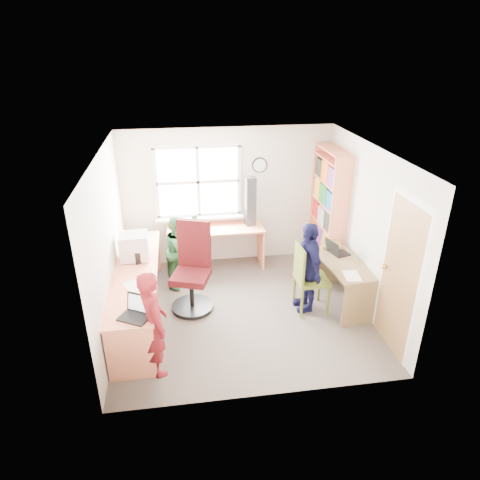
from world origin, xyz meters
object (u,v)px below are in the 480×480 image
at_px(crt_monitor, 134,247).
at_px(cd_tower, 250,201).
at_px(swivel_chair, 193,272).
at_px(laptop_right, 336,250).
at_px(potted_plant, 193,222).
at_px(right_desk, 342,274).
at_px(person_navy, 308,267).
at_px(l_desk, 150,302).
at_px(wooden_chair, 307,276).
at_px(laptop_left, 137,311).
at_px(person_red, 153,323).
at_px(bookshelf, 328,213).
at_px(person_green, 179,251).

xyz_separation_m(crt_monitor, cd_tower, (1.88, 1.02, 0.23)).
bearing_deg(swivel_chair, laptop_right, 20.31).
height_order(cd_tower, potted_plant, cd_tower).
distance_m(crt_monitor, potted_plant, 1.29).
relative_size(right_desk, person_navy, 0.91).
xyz_separation_m(l_desk, wooden_chair, (2.24, 0.18, 0.12)).
bearing_deg(laptop_left, l_desk, 111.91).
distance_m(l_desk, person_red, 0.83).
relative_size(potted_plant, person_navy, 0.21).
bearing_deg(cd_tower, potted_plant, 177.42).
xyz_separation_m(swivel_chair, potted_plant, (0.08, 1.14, 0.32)).
distance_m(l_desk, wooden_chair, 2.25).
height_order(crt_monitor, laptop_left, crt_monitor).
relative_size(bookshelf, person_red, 1.54).
relative_size(swivel_chair, person_green, 1.12).
height_order(crt_monitor, person_green, person_green).
distance_m(swivel_chair, person_navy, 1.68).
bearing_deg(person_green, cd_tower, -47.80).
relative_size(crt_monitor, laptop_right, 1.04).
distance_m(crt_monitor, laptop_left, 1.47).
distance_m(right_desk, swivel_chair, 2.23).
distance_m(laptop_right, cd_tower, 1.69).
bearing_deg(laptop_right, potted_plant, 45.82).
height_order(l_desk, laptop_left, laptop_left).
xyz_separation_m(right_desk, potted_plant, (-2.13, 1.39, 0.38)).
relative_size(l_desk, laptop_right, 7.38).
height_order(l_desk, crt_monitor, crt_monitor).
distance_m(swivel_chair, person_red, 1.43).
height_order(cd_tower, person_green, cd_tower).
bearing_deg(bookshelf, potted_plant, 174.85).
relative_size(right_desk, person_green, 1.05).
bearing_deg(wooden_chair, right_desk, 8.98).
relative_size(wooden_chair, crt_monitor, 2.57).
bearing_deg(bookshelf, l_desk, -153.57).
distance_m(laptop_right, potted_plant, 2.38).
relative_size(l_desk, wooden_chair, 2.78).
bearing_deg(laptop_left, right_desk, 48.38).
bearing_deg(right_desk, person_red, -163.37).
bearing_deg(laptop_right, wooden_chair, 108.65).
height_order(wooden_chair, cd_tower, cd_tower).
bearing_deg(wooden_chair, potted_plant, 135.28).
height_order(laptop_right, cd_tower, cd_tower).
bearing_deg(person_red, swivel_chair, -41.38).
relative_size(l_desk, cd_tower, 3.45).
xyz_separation_m(wooden_chair, laptop_right, (0.56, 0.40, 0.18)).
distance_m(right_desk, bookshelf, 1.29).
relative_size(laptop_left, laptop_right, 1.11).
height_order(bookshelf, laptop_right, bookshelf).
bearing_deg(swivel_chair, right_desk, 12.56).
distance_m(crt_monitor, person_red, 1.60).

